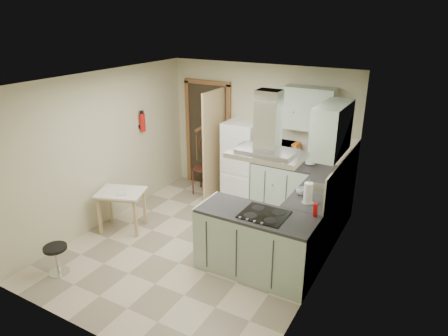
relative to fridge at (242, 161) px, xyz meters
The scene contains 28 objects.
floor 1.96m from the fridge, 83.66° to the right, with size 4.20×4.20×0.00m, color #C4B398.
ceiling 2.52m from the fridge, 83.66° to the right, with size 4.20×4.20×0.00m, color silver.
back_wall 0.62m from the fridge, 56.31° to the left, with size 3.60×3.60×0.00m, color #BFBA94.
left_wall 2.46m from the fridge, 131.63° to the right, with size 4.20×4.20×0.00m, color #BFBA94.
right_wall 2.74m from the fridge, 41.99° to the right, with size 4.20×4.20×0.00m, color #BFBA94.
doorway 0.99m from the fridge, 163.30° to the left, with size 1.10×0.12×2.10m, color brown.
fridge is the anchor object (origin of this frame).
counter_back 0.91m from the fridge, ahead, with size 1.08×0.60×0.90m, color #9EB2A0.
counter_right 1.85m from the fridge, 21.66° to the right, with size 0.60×1.95×0.90m, color #9EB2A0.
splashback 1.26m from the fridge, 13.94° to the left, with size 1.68×0.02×0.50m, color beige.
wall_cabinet_back 1.60m from the fridge, ahead, with size 0.85×0.35×0.70m, color #9EB2A0.
wall_cabinet_right 2.33m from the fridge, 27.50° to the right, with size 0.35×0.90×0.70m, color #9EB2A0.
peninsula 2.35m from the fridge, 58.26° to the right, with size 1.55×0.65×0.90m, color #9EB2A0.
hob 2.39m from the fridge, 56.21° to the right, with size 0.58×0.50×0.01m, color black.
extractor_hood 2.57m from the fridge, 56.21° to the right, with size 0.90×0.55×0.10m, color silver.
sink 1.91m from the fridge, 26.57° to the right, with size 0.45×0.40×0.01m, color silver.
fire_extinguisher 1.93m from the fridge, 149.70° to the right, with size 0.10×0.10×0.32m, color #B2140F.
drop_leaf_table 2.33m from the fridge, 120.19° to the right, with size 0.72×0.54×0.67m, color #D2B381.
bentwood_chair 0.79m from the fridge, behind, with size 0.46×0.46×1.03m, color #483118.
stool 3.54m from the fridge, 108.40° to the right, with size 0.31×0.31×0.41m, color black.
microwave 0.74m from the fridge, ahead, with size 0.59×0.40×0.33m, color black.
kettle 1.29m from the fridge, ahead, with size 0.17×0.17×0.25m, color silver.
cereal_box 1.05m from the fridge, ahead, with size 0.09×0.23×0.34m, color #CE6518.
soap_bottle 1.90m from the fridge, 18.12° to the right, with size 0.07×0.07×0.16m, color #A09EAA.
paper_towel 2.20m from the fridge, 38.99° to the right, with size 0.12×0.12×0.30m, color white.
cup 1.93m from the fridge, 37.27° to the right, with size 0.13×0.13×0.10m, color silver.
red_bottle 2.55m from the fridge, 41.64° to the right, with size 0.06×0.06×0.18m, color #AE0E0F.
book 2.37m from the fridge, 119.39° to the right, with size 0.16×0.22×0.10m, color #9E343B.
Camera 1 is at (2.91, -4.39, 3.32)m, focal length 32.00 mm.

